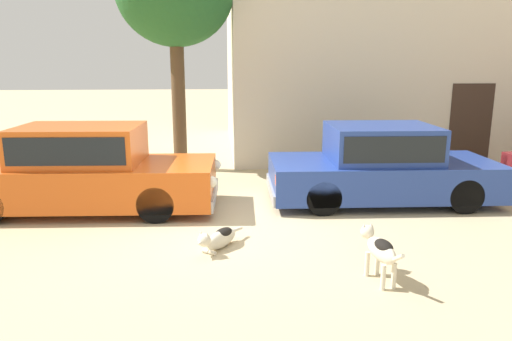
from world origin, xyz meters
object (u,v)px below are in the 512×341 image
stray_dog_spotted (219,238)px  stray_dog_tan (380,249)px  parked_sedan_nearest (84,169)px  parked_sedan_second (381,164)px

stray_dog_spotted → stray_dog_tan: stray_dog_tan is taller
parked_sedan_nearest → stray_dog_spotted: parked_sedan_nearest is taller
parked_sedan_second → stray_dog_spotted: 3.82m
parked_sedan_nearest → parked_sedan_second: size_ratio=1.09×
parked_sedan_nearest → stray_dog_tan: size_ratio=4.93×
parked_sedan_nearest → parked_sedan_second: bearing=3.9°
stray_dog_spotted → parked_sedan_nearest: bearing=-94.0°
stray_dog_spotted → stray_dog_tan: size_ratio=0.92×
stray_dog_tan → parked_sedan_nearest: bearing=42.7°
parked_sedan_second → stray_dog_spotted: (-3.10, -2.17, -0.56)m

